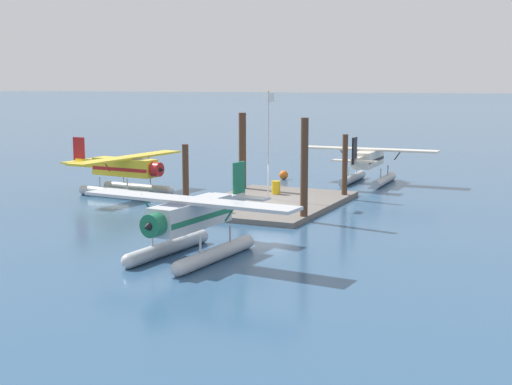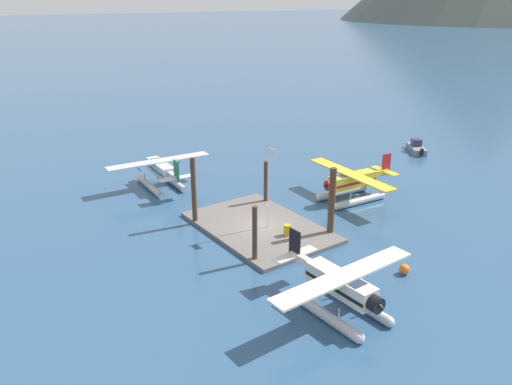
{
  "view_description": "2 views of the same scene",
  "coord_description": "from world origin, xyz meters",
  "px_view_note": "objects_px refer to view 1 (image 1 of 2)",
  "views": [
    {
      "loc": [
        -39.55,
        -17.19,
        7.54
      ],
      "look_at": [
        -2.42,
        -0.18,
        1.18
      ],
      "focal_mm": 48.71,
      "sensor_mm": 36.0,
      "label": 1
    },
    {
      "loc": [
        30.56,
        -22.03,
        17.66
      ],
      "look_at": [
        -1.47,
        0.68,
        2.57
      ],
      "focal_mm": 35.6,
      "sensor_mm": 36.0,
      "label": 2
    }
  ],
  "objects_px": {
    "fuel_drum": "(276,187)",
    "seaplane_silver_port_aft": "(191,223)",
    "mooring_buoy": "(284,175)",
    "seaplane_yellow_bow_centre": "(125,172)",
    "seaplane_cream_stbd_aft": "(369,163)",
    "flagpole": "(269,133)"
  },
  "relations": [
    {
      "from": "fuel_drum",
      "to": "seaplane_silver_port_aft",
      "type": "bearing_deg",
      "value": -169.89
    },
    {
      "from": "flagpole",
      "to": "seaplane_cream_stbd_aft",
      "type": "bearing_deg",
      "value": -16.07
    },
    {
      "from": "flagpole",
      "to": "fuel_drum",
      "type": "relative_size",
      "value": 7.83
    },
    {
      "from": "mooring_buoy",
      "to": "seaplane_cream_stbd_aft",
      "type": "xyz_separation_m",
      "value": [
        0.68,
        -6.78,
        1.21
      ]
    },
    {
      "from": "seaplane_silver_port_aft",
      "to": "fuel_drum",
      "type": "bearing_deg",
      "value": 10.11
    },
    {
      "from": "seaplane_yellow_bow_centre",
      "to": "seaplane_cream_stbd_aft",
      "type": "bearing_deg",
      "value": -47.4
    },
    {
      "from": "seaplane_cream_stbd_aft",
      "to": "seaplane_yellow_bow_centre",
      "type": "height_order",
      "value": "same"
    },
    {
      "from": "mooring_buoy",
      "to": "seaplane_silver_port_aft",
      "type": "relative_size",
      "value": 0.07
    },
    {
      "from": "flagpole",
      "to": "seaplane_cream_stbd_aft",
      "type": "height_order",
      "value": "flagpole"
    },
    {
      "from": "flagpole",
      "to": "seaplane_silver_port_aft",
      "type": "bearing_deg",
      "value": -169.85
    },
    {
      "from": "seaplane_cream_stbd_aft",
      "to": "seaplane_silver_port_aft",
      "type": "xyz_separation_m",
      "value": [
        -26.03,
        0.75,
        0.0
      ]
    },
    {
      "from": "flagpole",
      "to": "seaplane_yellow_bow_centre",
      "type": "distance_m",
      "value": 10.79
    },
    {
      "from": "flagpole",
      "to": "mooring_buoy",
      "type": "distance_m",
      "value": 12.17
    },
    {
      "from": "flagpole",
      "to": "mooring_buoy",
      "type": "xyz_separation_m",
      "value": [
        10.9,
        3.45,
        -4.16
      ]
    },
    {
      "from": "seaplane_yellow_bow_centre",
      "to": "seaplane_silver_port_aft",
      "type": "xyz_separation_m",
      "value": [
        -13.46,
        -12.92,
        0.0
      ]
    },
    {
      "from": "fuel_drum",
      "to": "seaplane_cream_stbd_aft",
      "type": "bearing_deg",
      "value": -20.96
    },
    {
      "from": "flagpole",
      "to": "fuel_drum",
      "type": "distance_m",
      "value": 4.28
    },
    {
      "from": "seaplane_silver_port_aft",
      "to": "seaplane_cream_stbd_aft",
      "type": "bearing_deg",
      "value": -1.65
    },
    {
      "from": "mooring_buoy",
      "to": "seaplane_yellow_bow_centre",
      "type": "xyz_separation_m",
      "value": [
        -11.89,
        6.89,
        1.21
      ]
    },
    {
      "from": "seaplane_cream_stbd_aft",
      "to": "seaplane_silver_port_aft",
      "type": "distance_m",
      "value": 26.04
    },
    {
      "from": "flagpole",
      "to": "seaplane_cream_stbd_aft",
      "type": "relative_size",
      "value": 0.66
    },
    {
      "from": "fuel_drum",
      "to": "seaplane_silver_port_aft",
      "type": "height_order",
      "value": "seaplane_silver_port_aft"
    }
  ]
}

